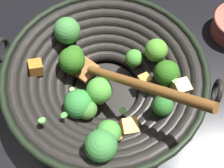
# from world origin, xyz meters

# --- Properties ---
(ground_plane) EXTENTS (4.00, 4.00, 0.00)m
(ground_plane) POSITION_xyz_m (0.00, 0.00, 0.00)
(ground_plane) COLOR black
(wok) EXTENTS (0.42, 0.42, 0.22)m
(wok) POSITION_xyz_m (-0.00, 0.00, 0.07)
(wok) COLOR black
(wok) RESTS_ON ground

